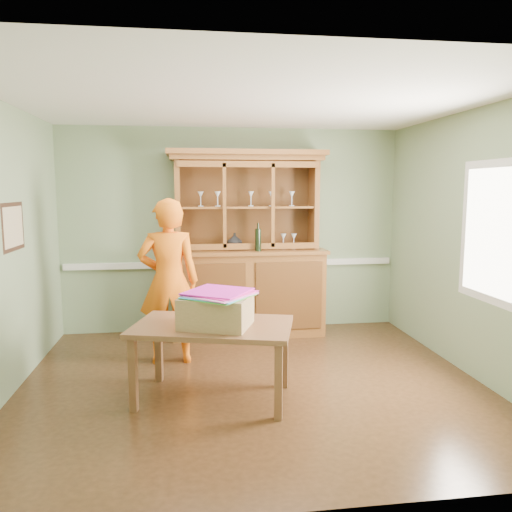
{
  "coord_description": "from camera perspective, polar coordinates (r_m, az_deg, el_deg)",
  "views": [
    {
      "loc": [
        -0.61,
        -4.67,
        1.91
      ],
      "look_at": [
        0.09,
        0.4,
        1.21
      ],
      "focal_mm": 35.0,
      "sensor_mm": 36.0,
      "label": 1
    }
  ],
  "objects": [
    {
      "name": "floor",
      "position": [
        5.08,
        -0.45,
        -14.35
      ],
      "size": [
        4.5,
        4.5,
        0.0
      ],
      "primitive_type": "plane",
      "color": "#4E3019",
      "rests_on": "ground"
    },
    {
      "name": "ceiling",
      "position": [
        4.77,
        -0.49,
        17.27
      ],
      "size": [
        4.5,
        4.5,
        0.0
      ],
      "primitive_type": "plane",
      "rotation": [
        3.14,
        0.0,
        0.0
      ],
      "color": "white",
      "rests_on": "wall_back"
    },
    {
      "name": "wall_back",
      "position": [
        6.72,
        -2.68,
        2.95
      ],
      "size": [
        4.5,
        0.0,
        4.5
      ],
      "primitive_type": "plane",
      "rotation": [
        1.57,
        0.0,
        0.0
      ],
      "color": "gray",
      "rests_on": "floor"
    },
    {
      "name": "wall_left",
      "position": [
        4.98,
        -27.1,
        0.43
      ],
      "size": [
        0.0,
        4.0,
        4.0
      ],
      "primitive_type": "plane",
      "rotation": [
        1.57,
        0.0,
        1.57
      ],
      "color": "gray",
      "rests_on": "floor"
    },
    {
      "name": "wall_right",
      "position": [
        5.5,
        23.47,
        1.26
      ],
      "size": [
        0.0,
        4.0,
        4.0
      ],
      "primitive_type": "plane",
      "rotation": [
        1.57,
        0.0,
        -1.57
      ],
      "color": "gray",
      "rests_on": "floor"
    },
    {
      "name": "wall_front",
      "position": [
        2.79,
        4.86,
        -3.84
      ],
      "size": [
        4.5,
        0.0,
        4.5
      ],
      "primitive_type": "plane",
      "rotation": [
        -1.57,
        0.0,
        0.0
      ],
      "color": "gray",
      "rests_on": "floor"
    },
    {
      "name": "chair_rail",
      "position": [
        6.74,
        -2.64,
        -0.88
      ],
      "size": [
        4.41,
        0.05,
        0.08
      ],
      "primitive_type": "cube",
      "color": "white",
      "rests_on": "wall_back"
    },
    {
      "name": "framed_map",
      "position": [
        5.24,
        -25.95,
        3.02
      ],
      "size": [
        0.03,
        0.6,
        0.46
      ],
      "color": "#372116",
      "rests_on": "wall_left"
    },
    {
      "name": "window_panel",
      "position": [
        5.22,
        25.06,
        2.51
      ],
      "size": [
        0.03,
        0.96,
        1.36
      ],
      "color": "white",
      "rests_on": "wall_right"
    },
    {
      "name": "china_hutch",
      "position": [
        6.53,
        -0.98,
        -1.73
      ],
      "size": [
        2.04,
        0.67,
        2.39
      ],
      "color": "brown",
      "rests_on": "floor"
    },
    {
      "name": "dining_table",
      "position": [
        4.56,
        -4.97,
        -8.76
      ],
      "size": [
        1.57,
        1.18,
        0.7
      ],
      "rotation": [
        0.0,
        0.0,
        -0.27
      ],
      "color": "brown",
      "rests_on": "floor"
    },
    {
      "name": "cardboard_box",
      "position": [
        4.43,
        -4.59,
        -6.32
      ],
      "size": [
        0.71,
        0.64,
        0.27
      ],
      "primitive_type": "cube",
      "rotation": [
        0.0,
        0.0,
        -0.36
      ],
      "color": "#A88056",
      "rests_on": "dining_table"
    },
    {
      "name": "kite_stack",
      "position": [
        4.38,
        -4.23,
        -4.34
      ],
      "size": [
        0.69,
        0.69,
        0.04
      ],
      "rotation": [
        0.0,
        0.0,
        0.92
      ],
      "color": "green",
      "rests_on": "cardboard_box"
    },
    {
      "name": "person",
      "position": [
        5.52,
        -9.94,
        -2.88
      ],
      "size": [
        0.67,
        0.45,
        1.81
      ],
      "primitive_type": "imported",
      "rotation": [
        0.0,
        0.0,
        3.16
      ],
      "color": "orange",
      "rests_on": "floor"
    }
  ]
}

